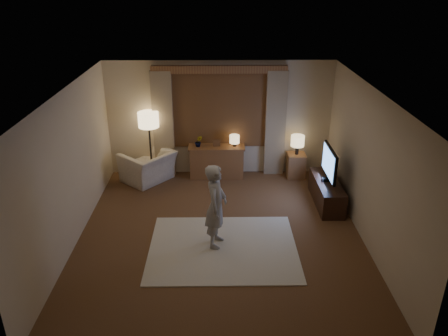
{
  "coord_description": "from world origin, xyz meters",
  "views": [
    {
      "loc": [
        -0.02,
        -6.6,
        4.3
      ],
      "look_at": [
        0.07,
        0.6,
        1.06
      ],
      "focal_mm": 35.0,
      "sensor_mm": 36.0,
      "label": 1
    }
  ],
  "objects_px": {
    "armchair": "(148,166)",
    "person": "(216,206)",
    "sideboard": "(217,162)",
    "tv_stand": "(326,192)",
    "side_table": "(296,166)"
  },
  "relations": [
    {
      "from": "armchair",
      "to": "person",
      "type": "relative_size",
      "value": 0.7
    },
    {
      "from": "sideboard",
      "to": "person",
      "type": "height_order",
      "value": "person"
    },
    {
      "from": "side_table",
      "to": "person",
      "type": "height_order",
      "value": "person"
    },
    {
      "from": "armchair",
      "to": "side_table",
      "type": "distance_m",
      "value": 3.34
    },
    {
      "from": "tv_stand",
      "to": "person",
      "type": "bearing_deg",
      "value": -146.73
    },
    {
      "from": "tv_stand",
      "to": "person",
      "type": "distance_m",
      "value": 2.7
    },
    {
      "from": "person",
      "to": "side_table",
      "type": "bearing_deg",
      "value": -21.81
    },
    {
      "from": "armchair",
      "to": "person",
      "type": "bearing_deg",
      "value": 71.2
    },
    {
      "from": "sideboard",
      "to": "side_table",
      "type": "bearing_deg",
      "value": -1.59
    },
    {
      "from": "sideboard",
      "to": "side_table",
      "type": "height_order",
      "value": "sideboard"
    },
    {
      "from": "side_table",
      "to": "person",
      "type": "xyz_separation_m",
      "value": [
        -1.8,
        -2.72,
        0.48
      ]
    },
    {
      "from": "sideboard",
      "to": "tv_stand",
      "type": "relative_size",
      "value": 0.86
    },
    {
      "from": "armchair",
      "to": "side_table",
      "type": "bearing_deg",
      "value": 132.9
    },
    {
      "from": "sideboard",
      "to": "armchair",
      "type": "height_order",
      "value": "sideboard"
    },
    {
      "from": "side_table",
      "to": "tv_stand",
      "type": "distance_m",
      "value": 1.33
    }
  ]
}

